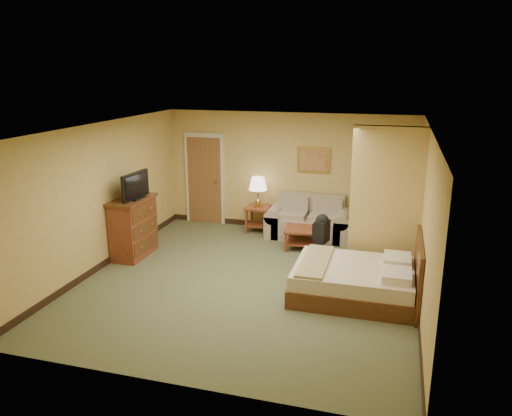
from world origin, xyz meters
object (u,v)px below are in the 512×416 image
(loveseat, at_px, (309,224))
(bed, at_px, (358,280))
(coffee_table, at_px, (302,234))
(dresser, at_px, (133,227))

(loveseat, height_order, bed, bed)
(coffee_table, height_order, dresser, dresser)
(loveseat, distance_m, bed, 2.96)
(dresser, bearing_deg, loveseat, 33.55)
(loveseat, xyz_separation_m, coffee_table, (-0.01, -0.73, 0.01))
(loveseat, bearing_deg, coffee_table, -91.10)
(coffee_table, relative_size, bed, 0.37)
(dresser, xyz_separation_m, bed, (4.30, -0.66, -0.29))
(loveseat, relative_size, coffee_table, 2.48)
(coffee_table, xyz_separation_m, bed, (1.27, -1.94, -0.02))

